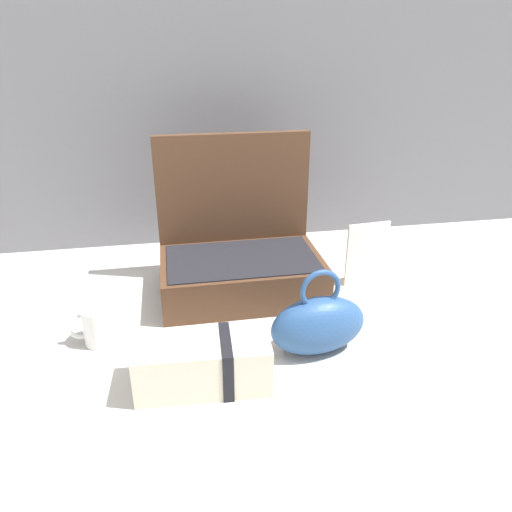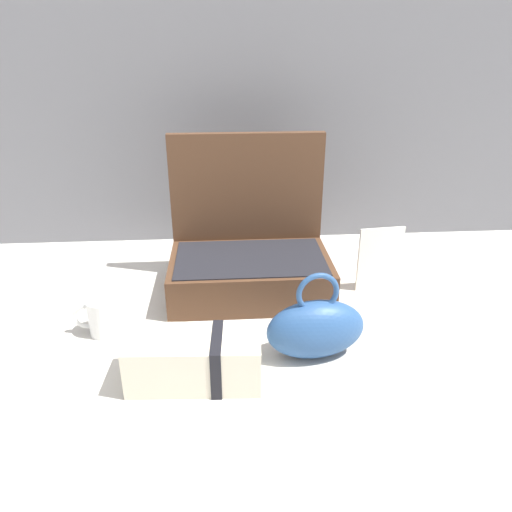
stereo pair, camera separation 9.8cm
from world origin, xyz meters
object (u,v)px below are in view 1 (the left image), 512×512
teal_pouch_handbag (318,324)px  info_card_left (367,254)px  cream_toiletry_bag (205,363)px  coffee_mug (99,325)px  open_suitcase (240,257)px

teal_pouch_handbag → info_card_left: size_ratio=1.25×
cream_toiletry_bag → info_card_left: (0.45, 0.34, 0.04)m
teal_pouch_handbag → coffee_mug: 0.46m
info_card_left → coffee_mug: bearing=-172.5°
open_suitcase → teal_pouch_handbag: (0.11, -0.30, -0.02)m
open_suitcase → coffee_mug: open_suitcase is taller
open_suitcase → coffee_mug: (-0.33, -0.19, -0.05)m
teal_pouch_handbag → cream_toiletry_bag: 0.25m
teal_pouch_handbag → coffee_mug: bearing=165.6°
open_suitcase → cream_toiletry_bag: 0.39m
coffee_mug → teal_pouch_handbag: bearing=-14.4°
cream_toiletry_bag → coffee_mug: 0.28m
teal_pouch_handbag → info_card_left: bearing=51.8°
open_suitcase → cream_toiletry_bag: open_suitcase is taller
cream_toiletry_bag → info_card_left: bearing=36.6°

